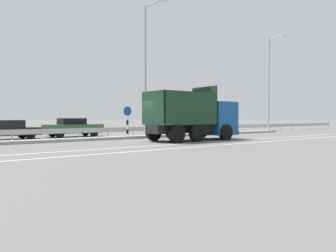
% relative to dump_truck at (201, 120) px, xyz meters
% --- Properties ---
extents(ground_plane, '(320.00, 320.00, 0.00)m').
position_rel_dump_truck_xyz_m(ground_plane, '(-3.28, 1.19, -1.31)').
color(ground_plane, '#605E5B').
extents(lane_strip_0, '(61.69, 0.16, 0.01)m').
position_rel_dump_truck_xyz_m(lane_strip_0, '(-0.85, -1.79, -1.31)').
color(lane_strip_0, silver).
rests_on(lane_strip_0, ground_plane).
extents(lane_strip_1, '(61.69, 0.16, 0.01)m').
position_rel_dump_truck_xyz_m(lane_strip_1, '(-0.85, -3.68, -1.31)').
color(lane_strip_1, silver).
rests_on(lane_strip_1, ground_plane).
extents(median_island, '(33.93, 1.10, 0.18)m').
position_rel_dump_truck_xyz_m(median_island, '(-3.28, 4.09, -1.22)').
color(median_island, gray).
rests_on(median_island, ground_plane).
extents(median_guardrail, '(61.69, 0.09, 0.78)m').
position_rel_dump_truck_xyz_m(median_guardrail, '(-3.28, 5.03, -0.74)').
color(median_guardrail, '#9EA0A5').
rests_on(median_guardrail, ground_plane).
extents(dump_truck, '(6.47, 2.78, 3.57)m').
position_rel_dump_truck_xyz_m(dump_truck, '(0.00, 0.00, 0.00)').
color(dump_truck, '#144C8C').
rests_on(dump_truck, ground_plane).
extents(median_road_sign, '(0.69, 0.16, 2.30)m').
position_rel_dump_truck_xyz_m(median_road_sign, '(-3.29, 4.09, -0.12)').
color(median_road_sign, white).
rests_on(median_road_sign, ground_plane).
extents(street_lamp_1, '(0.70, 2.32, 9.74)m').
position_rel_dump_truck_xyz_m(street_lamp_1, '(-1.70, 4.01, 4.06)').
color(street_lamp_1, '#ADADB2').
rests_on(street_lamp_1, ground_plane).
extents(street_lamp_2, '(0.71, 1.92, 9.59)m').
position_rel_dump_truck_xyz_m(street_lamp_2, '(13.14, 3.94, 3.94)').
color(street_lamp_2, '#ADADB2').
rests_on(street_lamp_2, ground_plane).
extents(parked_car_3, '(4.32, 2.13, 1.32)m').
position_rel_dump_truck_xyz_m(parked_car_3, '(-10.39, 7.87, -0.64)').
color(parked_car_3, black).
rests_on(parked_car_3, ground_plane).
extents(parked_car_4, '(4.35, 1.84, 1.44)m').
position_rel_dump_truck_xyz_m(parked_car_4, '(-5.61, 8.35, -0.58)').
color(parked_car_4, '#335B33').
rests_on(parked_car_4, ground_plane).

